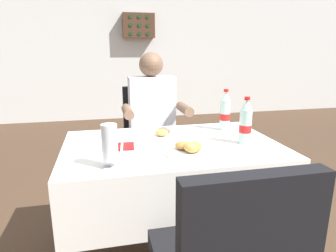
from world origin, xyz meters
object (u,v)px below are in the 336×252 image
(chair_far_diner_seat, at_px, (150,137))
(beer_glass_left, at_px, (110,145))
(plate_far_diner, at_px, (163,134))
(plate_near_camera, at_px, (189,149))
(cola_bottle_primary, at_px, (246,123))
(cola_bottle_secondary, at_px, (225,112))
(seated_diner_far, at_px, (153,122))
(main_dining_table, at_px, (172,171))
(napkin_cutlery_set, at_px, (119,146))
(wall_bottle_rack, at_px, (138,26))

(chair_far_diner_seat, distance_m, beer_glass_left, 1.18)
(chair_far_diner_seat, xyz_separation_m, plate_far_diner, (-0.02, -0.64, 0.21))
(plate_far_diner, relative_size, beer_glass_left, 1.19)
(plate_near_camera, xyz_separation_m, beer_glass_left, (-0.41, -0.09, 0.08))
(chair_far_diner_seat, distance_m, plate_near_camera, 1.01)
(cola_bottle_primary, relative_size, cola_bottle_secondary, 0.99)
(chair_far_diner_seat, height_order, plate_far_diner, chair_far_diner_seat)
(plate_near_camera, relative_size, cola_bottle_secondary, 0.84)
(cola_bottle_primary, bearing_deg, beer_glass_left, -165.81)
(plate_far_diner, relative_size, cola_bottle_secondary, 0.89)
(plate_far_diner, bearing_deg, cola_bottle_secondary, 8.16)
(seated_diner_far, xyz_separation_m, beer_glass_left, (-0.36, -0.97, 0.15))
(beer_glass_left, bearing_deg, main_dining_table, 38.57)
(chair_far_diner_seat, bearing_deg, main_dining_table, -90.00)
(main_dining_table, xyz_separation_m, cola_bottle_primary, (0.41, -0.09, 0.29))
(plate_far_diner, xyz_separation_m, napkin_cutlery_set, (-0.28, -0.15, -0.01))
(chair_far_diner_seat, height_order, napkin_cutlery_set, chair_far_diner_seat)
(beer_glass_left, height_order, cola_bottle_primary, cola_bottle_primary)
(main_dining_table, distance_m, plate_near_camera, 0.28)
(plate_far_diner, bearing_deg, wall_bottle_rack, 84.90)
(plate_near_camera, bearing_deg, napkin_cutlery_set, 151.62)
(cola_bottle_secondary, relative_size, napkin_cutlery_set, 1.44)
(seated_diner_far, height_order, napkin_cutlery_set, seated_diner_far)
(main_dining_table, relative_size, cola_bottle_secondary, 4.43)
(seated_diner_far, xyz_separation_m, plate_near_camera, (0.04, -0.87, 0.06))
(plate_far_diner, xyz_separation_m, cola_bottle_secondary, (0.44, 0.06, 0.10))
(main_dining_table, xyz_separation_m, chair_far_diner_seat, (-0.00, 0.79, -0.02))
(cola_bottle_secondary, xyz_separation_m, wall_bottle_rack, (-0.11, 3.66, 0.82))
(napkin_cutlery_set, bearing_deg, chair_far_diner_seat, 68.98)
(cola_bottle_secondary, bearing_deg, plate_near_camera, -132.43)
(chair_far_diner_seat, bearing_deg, beer_glass_left, -108.36)
(beer_glass_left, relative_size, napkin_cutlery_set, 1.07)
(beer_glass_left, height_order, cola_bottle_secondary, cola_bottle_secondary)
(plate_far_diner, bearing_deg, seated_diner_far, 86.84)
(main_dining_table, height_order, wall_bottle_rack, wall_bottle_rack)
(beer_glass_left, bearing_deg, napkin_cutlery_set, 79.48)
(plate_near_camera, bearing_deg, chair_far_diner_seat, 92.79)
(main_dining_table, distance_m, wall_bottle_rack, 4.05)
(plate_near_camera, xyz_separation_m, plate_far_diner, (-0.07, 0.34, -0.01))
(napkin_cutlery_set, bearing_deg, seated_diner_far, 65.52)
(seated_diner_far, relative_size, plate_near_camera, 5.41)
(napkin_cutlery_set, bearing_deg, cola_bottle_primary, -7.20)
(chair_far_diner_seat, height_order, seated_diner_far, seated_diner_far)
(plate_near_camera, xyz_separation_m, cola_bottle_primary, (0.36, 0.10, 0.09))
(chair_far_diner_seat, xyz_separation_m, beer_glass_left, (-0.36, -1.08, 0.30))
(plate_near_camera, bearing_deg, cola_bottle_primary, 15.39)
(main_dining_table, bearing_deg, cola_bottle_secondary, 27.07)
(plate_far_diner, xyz_separation_m, cola_bottle_primary, (0.43, -0.24, 0.10))
(chair_far_diner_seat, xyz_separation_m, cola_bottle_secondary, (0.42, -0.58, 0.32))
(main_dining_table, height_order, plate_near_camera, plate_near_camera)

